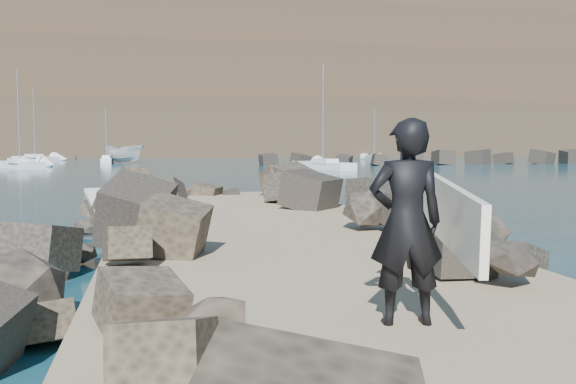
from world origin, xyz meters
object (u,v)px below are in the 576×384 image
at_px(surfboard_resting, 109,213).
at_px(boat_imported, 125,154).
at_px(sailboat_b, 107,160).
at_px(surfer_with_board, 413,221).

xyz_separation_m(surfboard_resting, boat_imported, (-2.80, 66.36, 0.10)).
xyz_separation_m(surfboard_resting, sailboat_b, (-4.86, 66.16, -0.69)).
distance_m(surfboard_resting, boat_imported, 66.42).
bearing_deg(sailboat_b, surfer_with_board, -83.63).
distance_m(boat_imported, surfer_with_board, 73.08).
height_order(surfboard_resting, surfer_with_board, surfer_with_board).
height_order(boat_imported, surfer_with_board, surfer_with_board).
bearing_deg(surfboard_resting, surfer_with_board, -76.22).
distance_m(surfer_with_board, sailboat_b, 73.08).
distance_m(surfboard_resting, sailboat_b, 66.34).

